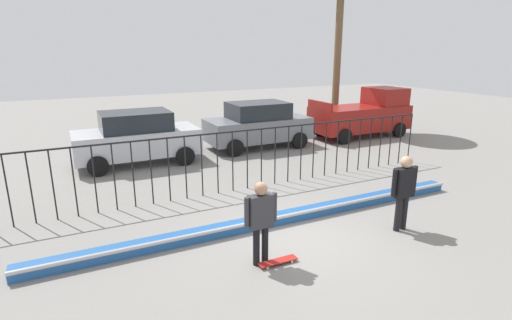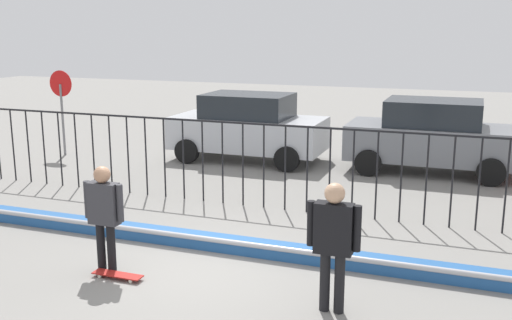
{
  "view_description": "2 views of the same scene",
  "coord_description": "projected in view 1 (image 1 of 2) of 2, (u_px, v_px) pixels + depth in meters",
  "views": [
    {
      "loc": [
        -4.27,
        -6.82,
        4.05
      ],
      "look_at": [
        0.08,
        2.02,
        1.27
      ],
      "focal_mm": 27.9,
      "sensor_mm": 36.0,
      "label": 1
    },
    {
      "loc": [
        4.02,
        -7.92,
        3.69
      ],
      "look_at": [
        0.05,
        2.78,
        1.15
      ],
      "focal_mm": 41.66,
      "sensor_mm": 36.0,
      "label": 2
    }
  ],
  "objects": [
    {
      "name": "ground_plane",
      "position": [
        293.0,
        238.0,
        8.8
      ],
      "size": [
        60.0,
        60.0,
        0.0
      ],
      "primitive_type": "plane",
      "color": "gray"
    },
    {
      "name": "pickup_truck",
      "position": [
        364.0,
        114.0,
        18.72
      ],
      "size": [
        4.7,
        2.12,
        2.24
      ],
      "rotation": [
        0.0,
        0.0,
        0.02
      ],
      "color": "maroon",
      "rests_on": "ground"
    },
    {
      "name": "parked_car_silver",
      "position": [
        137.0,
        137.0,
        14.23
      ],
      "size": [
        4.3,
        2.12,
        1.9
      ],
      "rotation": [
        0.0,
        0.0,
        -0.04
      ],
      "color": "#B7BABF",
      "rests_on": "ground"
    },
    {
      "name": "perimeter_fence",
      "position": [
        233.0,
        155.0,
        11.43
      ],
      "size": [
        14.04,
        0.04,
        1.79
      ],
      "color": "black",
      "rests_on": "ground"
    },
    {
      "name": "camera_operator",
      "position": [
        404.0,
        186.0,
        8.91
      ],
      "size": [
        0.71,
        0.27,
        1.77
      ],
      "rotation": [
        0.0,
        0.0,
        2.3
      ],
      "color": "black",
      "rests_on": "ground"
    },
    {
      "name": "bowl_coping_ledge",
      "position": [
        275.0,
        219.0,
        9.48
      ],
      "size": [
        11.0,
        0.4,
        0.27
      ],
      "color": "#235699",
      "rests_on": "ground"
    },
    {
      "name": "parked_car_gray",
      "position": [
        258.0,
        125.0,
        16.61
      ],
      "size": [
        4.3,
        2.12,
        1.9
      ],
      "rotation": [
        0.0,
        0.0,
        -0.05
      ],
      "color": "slate",
      "rests_on": "ground"
    },
    {
      "name": "skateboard",
      "position": [
        278.0,
        261.0,
        7.72
      ],
      "size": [
        0.8,
        0.2,
        0.07
      ],
      "rotation": [
        0.0,
        0.0,
        -0.27
      ],
      "color": "#A51E19",
      "rests_on": "ground"
    },
    {
      "name": "skateboarder",
      "position": [
        261.0,
        216.0,
        7.49
      ],
      "size": [
        0.68,
        0.25,
        1.68
      ],
      "rotation": [
        0.0,
        0.0,
        0.12
      ],
      "color": "black",
      "rests_on": "ground"
    }
  ]
}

